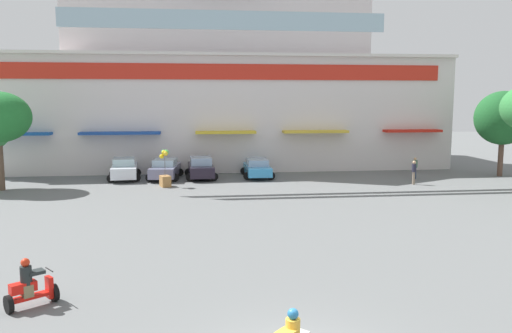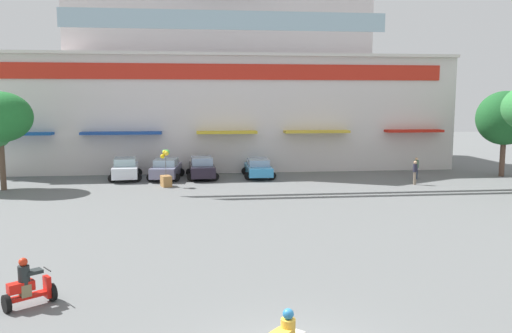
% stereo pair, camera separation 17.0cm
% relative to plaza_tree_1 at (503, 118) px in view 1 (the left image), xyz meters
% --- Properties ---
extents(ground_plane, '(128.00, 128.00, 0.00)m').
position_rel_plaza_tree_1_xyz_m(ground_plane, '(-21.21, -12.91, -4.47)').
color(ground_plane, slate).
extents(colonial_building, '(38.62, 19.02, 18.25)m').
position_rel_plaza_tree_1_xyz_m(colonial_building, '(-21.21, 11.02, 3.50)').
color(colonial_building, silver).
rests_on(colonial_building, ground).
extents(plaza_tree_1, '(4.31, 3.89, 6.55)m').
position_rel_plaza_tree_1_xyz_m(plaza_tree_1, '(0.00, 0.00, 0.00)').
color(plaza_tree_1, brown).
rests_on(plaza_tree_1, ground).
extents(parked_car_0, '(2.63, 4.46, 1.60)m').
position_rel_plaza_tree_1_xyz_m(parked_car_0, '(-28.64, 1.84, -3.67)').
color(parked_car_0, silver).
rests_on(parked_car_0, ground).
extents(parked_car_1, '(2.69, 4.50, 1.51)m').
position_rel_plaza_tree_1_xyz_m(parked_car_1, '(-25.65, 1.70, -3.71)').
color(parked_car_1, slate).
rests_on(parked_car_1, ground).
extents(parked_car_2, '(2.49, 4.25, 1.62)m').
position_rel_plaza_tree_1_xyz_m(parked_car_2, '(-23.00, 1.60, -3.67)').
color(parked_car_2, black).
rests_on(parked_car_2, ground).
extents(parked_car_3, '(2.39, 4.33, 1.41)m').
position_rel_plaza_tree_1_xyz_m(parked_car_3, '(-18.73, 1.69, -3.75)').
color(parked_car_3, '#348AC4').
rests_on(parked_car_3, ground).
extents(scooter_rider_0, '(1.45, 1.26, 1.48)m').
position_rel_plaza_tree_1_xyz_m(scooter_rider_0, '(-28.22, -21.90, -3.87)').
color(scooter_rider_0, black).
rests_on(scooter_rider_0, ground).
extents(pedestrian_0, '(0.37, 0.37, 1.68)m').
position_rel_plaza_tree_1_xyz_m(pedestrian_0, '(-8.29, -2.95, -3.49)').
color(pedestrian_0, gray).
rests_on(pedestrian_0, ground).
extents(pedestrian_1, '(0.49, 0.49, 1.61)m').
position_rel_plaza_tree_1_xyz_m(pedestrian_1, '(-7.13, -0.50, -3.57)').
color(pedestrian_1, '#1B2B49').
rests_on(pedestrian_1, ground).
extents(balloon_vendor_cart, '(0.86, 1.04, 2.54)m').
position_rel_plaza_tree_1_xyz_m(balloon_vendor_cart, '(-25.47, -1.74, -3.44)').
color(balloon_vendor_cart, '#A1733F').
rests_on(balloon_vendor_cart, ground).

